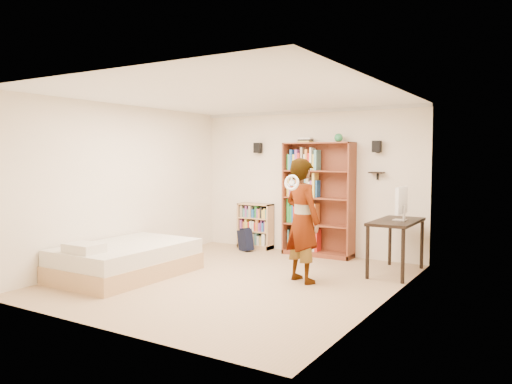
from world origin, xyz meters
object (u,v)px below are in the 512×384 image
tall_bookshelf (318,199)px  low_bookshelf (255,226)px  computer_desk (396,247)px  daybed (126,256)px  person (302,220)px

tall_bookshelf → low_bookshelf: 1.51m
computer_desk → daybed: computer_desk is taller
low_bookshelf → daybed: bearing=-98.7°
computer_desk → tall_bookshelf: bearing=158.1°
daybed → person: size_ratio=1.16×
low_bookshelf → computer_desk: 3.09m
low_bookshelf → person: bearing=-44.3°
tall_bookshelf → daybed: tall_bookshelf is taller
tall_bookshelf → person: (0.60, -1.88, -0.14)m
daybed → person: (2.45, 1.09, 0.59)m
low_bookshelf → daybed: (-0.46, -3.03, -0.14)m
low_bookshelf → person: size_ratio=0.50×
low_bookshelf → person: person is taller
low_bookshelf → daybed: size_ratio=0.43×
tall_bookshelf → low_bookshelf: bearing=177.6°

